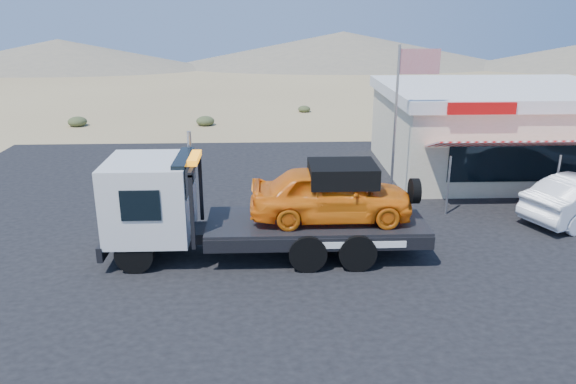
% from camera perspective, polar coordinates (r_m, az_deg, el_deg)
% --- Properties ---
extents(ground, '(120.00, 120.00, 0.00)m').
position_cam_1_polar(ground, '(17.43, -1.81, -6.44)').
color(ground, '#927A53').
rests_on(ground, ground).
extents(asphalt_lot, '(32.00, 24.00, 0.02)m').
position_cam_1_polar(asphalt_lot, '(20.30, 3.76, -2.75)').
color(asphalt_lot, black).
rests_on(asphalt_lot, ground).
extents(tow_truck, '(9.48, 2.81, 3.17)m').
position_cam_1_polar(tow_truck, '(16.88, -3.07, -1.05)').
color(tow_truck, black).
rests_on(tow_truck, asphalt_lot).
extents(jerky_store, '(10.40, 9.97, 3.90)m').
position_cam_1_polar(jerky_store, '(27.48, 20.53, 6.06)').
color(jerky_store, beige).
rests_on(jerky_store, asphalt_lot).
extents(flagpole, '(1.55, 0.10, 6.00)m').
position_cam_1_polar(flagpole, '(21.23, 11.54, 8.40)').
color(flagpole, '#99999E').
rests_on(flagpole, asphalt_lot).
extents(distant_hills, '(126.00, 48.00, 4.20)m').
position_cam_1_polar(distant_hills, '(71.82, -10.34, 13.79)').
color(distant_hills, '#726B59').
rests_on(distant_hills, ground).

